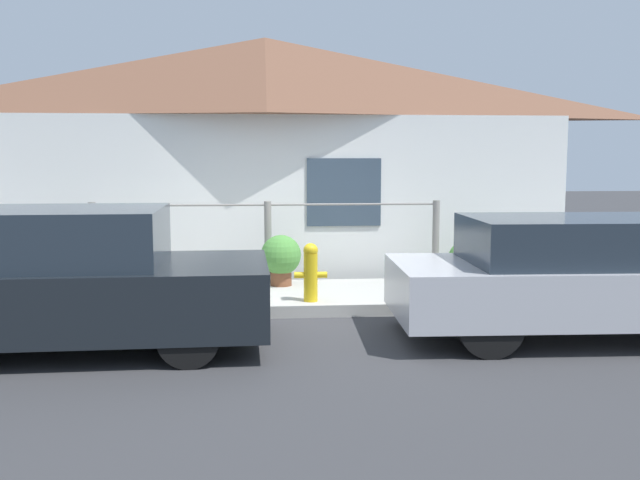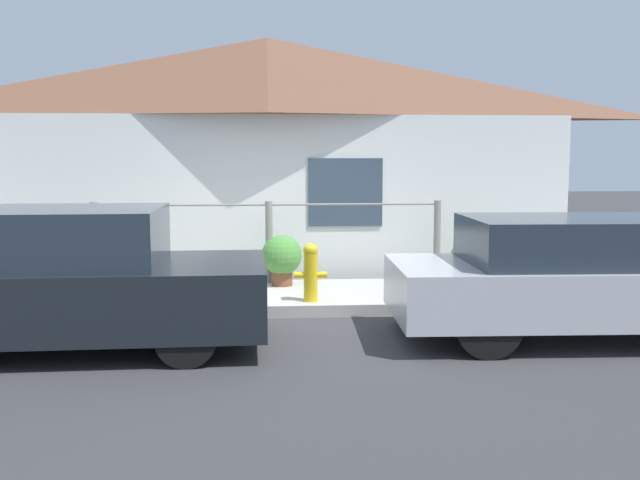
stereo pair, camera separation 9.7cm
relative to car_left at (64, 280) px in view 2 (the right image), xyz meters
The scene contains 10 objects.
ground_plane 2.45m from the car_left, 29.47° to the left, with size 60.00×60.00×0.00m, color #38383A.
sidewalk 2.97m from the car_left, 45.28° to the left, with size 24.00×1.82×0.15m.
house 5.32m from the car_left, 64.80° to the left, with size 9.47×2.23×3.78m.
fence 3.48m from the car_left, 54.09° to the left, with size 4.90×0.10×1.14m.
car_left is the anchor object (origin of this frame).
car_right 5.38m from the car_left, ahead, with size 4.27×1.79×1.28m.
fire_hydrant 2.92m from the car_left, 29.36° to the left, with size 0.40×0.18×0.72m.
potted_plant_near_hydrant 3.37m from the car_left, 48.86° to the left, with size 0.55×0.55×0.70m.
potted_plant_by_fence 2.20m from the car_left, 97.99° to the left, with size 0.49×0.49×0.63m.
potted_plant_corner 5.52m from the car_left, 28.75° to the left, with size 0.47×0.47×0.57m.
Camera 2 is at (-0.04, -8.29, 1.91)m, focal length 40.00 mm.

